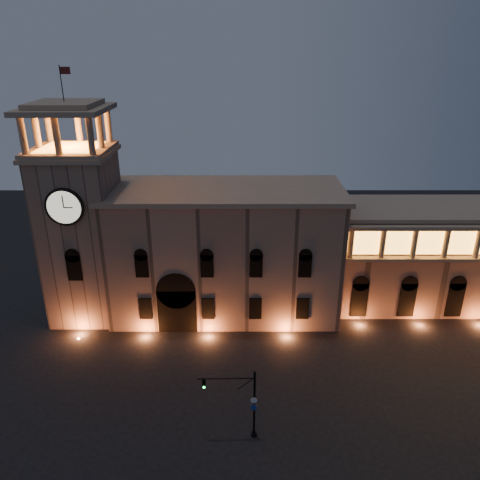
{
  "coord_description": "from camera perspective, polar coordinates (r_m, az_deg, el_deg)",
  "views": [
    {
      "loc": [
        0.01,
        -35.52,
        34.53
      ],
      "look_at": [
        0.04,
        16.0,
        12.94
      ],
      "focal_mm": 35.0,
      "sensor_mm": 36.0,
      "label": 1
    }
  ],
  "objects": [
    {
      "name": "government_building",
      "position": [
        62.99,
        -1.93,
        -1.42
      ],
      "size": [
        30.8,
        12.8,
        17.6
      ],
      "color": "#8C6E5C",
      "rests_on": "ground"
    },
    {
      "name": "colonnade_wing",
      "position": [
        72.77,
        26.06,
        -1.66
      ],
      "size": [
        40.6,
        11.5,
        14.5
      ],
      "color": "#876856",
      "rests_on": "ground"
    },
    {
      "name": "clock_tower",
      "position": [
        64.01,
        -18.73,
        1.35
      ],
      "size": [
        9.8,
        9.8,
        32.4
      ],
      "color": "#8C6E5C",
      "rests_on": "ground"
    },
    {
      "name": "ground",
      "position": [
        49.53,
        -0.04,
        -21.46
      ],
      "size": [
        160.0,
        160.0,
        0.0
      ],
      "primitive_type": "plane",
      "color": "black",
      "rests_on": "ground"
    },
    {
      "name": "traffic_light",
      "position": [
        45.7,
        0.53,
        -19.25
      ],
      "size": [
        5.5,
        0.58,
        7.54
      ],
      "rotation": [
        0.0,
        0.0,
        0.01
      ],
      "color": "black",
      "rests_on": "ground"
    }
  ]
}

